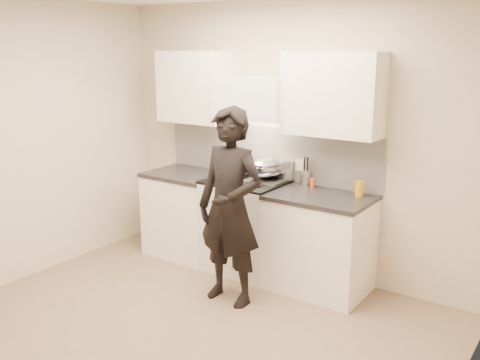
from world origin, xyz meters
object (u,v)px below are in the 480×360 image
at_px(counter_right, 319,243).
at_px(person, 230,207).
at_px(stove, 246,225).
at_px(utensil_crock, 305,177).
at_px(wok, 264,167).

xyz_separation_m(counter_right, person, (-0.54, -0.67, 0.42)).
xyz_separation_m(stove, utensil_crock, (0.53, 0.25, 0.53)).
bearing_deg(counter_right, stove, -180.00).
distance_m(utensil_crock, person, 0.96).
distance_m(counter_right, utensil_crock, 0.67).
bearing_deg(utensil_crock, wok, -166.49).
relative_size(counter_right, utensil_crock, 3.25).
xyz_separation_m(counter_right, wok, (-0.71, 0.14, 0.61)).
bearing_deg(stove, counter_right, 0.00).
distance_m(stove, utensil_crock, 0.79).
relative_size(counter_right, wok, 1.77).
bearing_deg(wok, counter_right, -11.41).
bearing_deg(person, wok, 102.31).
xyz_separation_m(stove, counter_right, (0.83, 0.00, -0.01)).
distance_m(wok, utensil_crock, 0.44).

